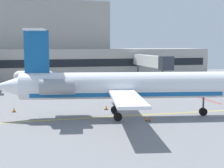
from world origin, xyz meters
TOP-DOWN VIEW (x-y plane):
  - ground at (0.00, -0.00)m, footprint 120.00×120.00m
  - terminal_building at (-2.61, 47.74)m, footprint 67.05×14.35m
  - jet_bridge_east at (15.38, 30.01)m, footprint 2.40×18.52m
  - regional_jet at (-0.41, -1.25)m, footprint 28.72×22.14m
  - baggage_tug at (11.25, 23.78)m, footprint 3.38×3.72m
  - fuel_tank at (-8.77, 32.84)m, footprint 8.04×2.42m
  - safety_cone_alpha at (1.69, -3.71)m, footprint 0.47×0.47m
  - safety_cone_charlie at (-1.08, 3.28)m, footprint 0.47×0.47m
  - safety_cone_delta at (-12.03, 4.74)m, footprint 0.47×0.47m

SIDE VIEW (x-z plane):
  - ground at x=0.00m, z-range -0.10..0.00m
  - safety_cone_alpha at x=1.69m, z-range -0.03..0.52m
  - safety_cone_charlie at x=-1.08m, z-range -0.03..0.52m
  - safety_cone_delta at x=-12.03m, z-range -0.03..0.52m
  - baggage_tug at x=11.25m, z-range -0.08..1.89m
  - fuel_tank at x=-8.77m, z-range 0.15..2.92m
  - regional_jet at x=-0.41m, z-range -1.28..8.31m
  - jet_bridge_east at x=15.38m, z-range 1.53..7.32m
  - terminal_building at x=-2.61m, z-range -2.16..16.40m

